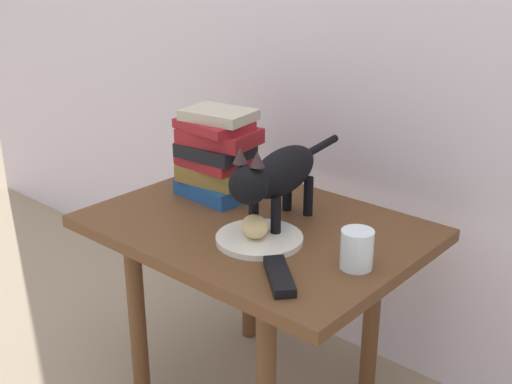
# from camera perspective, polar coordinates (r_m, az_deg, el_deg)

# --- Properties ---
(side_table) EXTENTS (0.79, 0.58, 0.52)m
(side_table) POSITION_cam_1_polar(r_m,az_deg,el_deg) (1.62, 0.00, -5.01)
(side_table) COLOR brown
(side_table) RESTS_ON ground
(plate) EXTENTS (0.20, 0.20, 0.01)m
(plate) POSITION_cam_1_polar(r_m,az_deg,el_deg) (1.49, 0.30, -4.12)
(plate) COLOR silver
(plate) RESTS_ON side_table
(bread_roll) EXTENTS (0.10, 0.10, 0.05)m
(bread_roll) POSITION_cam_1_polar(r_m,az_deg,el_deg) (1.47, -0.11, -3.04)
(bread_roll) COLOR #E0BC7A
(bread_roll) RESTS_ON plate
(cat) EXTENTS (0.13, 0.48, 0.23)m
(cat) POSITION_cam_1_polar(r_m,az_deg,el_deg) (1.52, 1.85, 1.50)
(cat) COLOR black
(cat) RESTS_ON side_table
(book_stack) EXTENTS (0.22, 0.16, 0.24)m
(book_stack) POSITION_cam_1_polar(r_m,az_deg,el_deg) (1.71, -3.50, 3.31)
(book_stack) COLOR #1E4C8C
(book_stack) RESTS_ON side_table
(candle_jar) EXTENTS (0.07, 0.07, 0.08)m
(candle_jar) POSITION_cam_1_polar(r_m,az_deg,el_deg) (1.38, 8.82, -5.15)
(candle_jar) COLOR silver
(candle_jar) RESTS_ON side_table
(tv_remote) EXTENTS (0.14, 0.13, 0.02)m
(tv_remote) POSITION_cam_1_polar(r_m,az_deg,el_deg) (1.33, 2.05, -7.38)
(tv_remote) COLOR black
(tv_remote) RESTS_ON side_table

